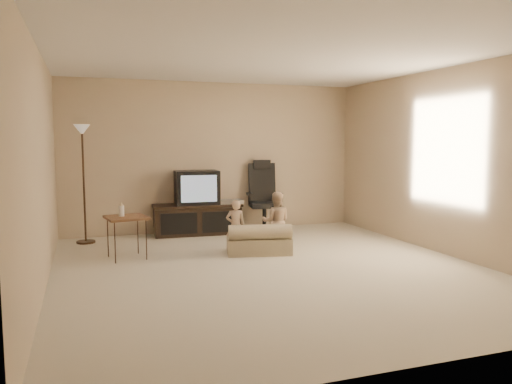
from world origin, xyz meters
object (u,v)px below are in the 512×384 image
office_chair (264,205)px  child_sofa (259,241)px  tv_stand (197,208)px  toddler_left (236,226)px  floor_lamp (83,157)px  side_table (126,218)px  toddler_right (276,221)px

office_chair → child_sofa: (-0.65, -1.62, -0.26)m
tv_stand → toddler_left: (0.21, -1.48, -0.07)m
floor_lamp → child_sofa: 2.93m
office_chair → toddler_left: (-0.92, -1.41, -0.07)m
floor_lamp → side_table: bearing=-67.4°
side_table → child_sofa: size_ratio=0.79×
child_sofa → toddler_right: 0.39m
floor_lamp → child_sofa: floor_lamp is taller
tv_stand → child_sofa: bearing=-70.7°
office_chair → tv_stand: bearing=-174.4°
side_table → toddler_right: (2.01, -0.22, -0.12)m
side_table → floor_lamp: floor_lamp is taller
office_chair → toddler_left: bearing=-114.2°
office_chair → side_table: size_ratio=1.60×
office_chair → child_sofa: size_ratio=1.28×
tv_stand → side_table: size_ratio=1.98×
toddler_left → office_chair: bearing=-110.5°
tv_stand → toddler_left: size_ratio=2.04×
toddler_left → tv_stand: bearing=-69.3°
tv_stand → toddler_left: tv_stand is taller
tv_stand → toddler_left: bearing=-78.5°
tv_stand → floor_lamp: floor_lamp is taller
child_sofa → office_chair: bearing=81.0°
toddler_left → side_table: bearing=8.3°
toddler_right → child_sofa: bearing=40.2°
tv_stand → toddler_right: bearing=-60.8°
side_table → floor_lamp: (-0.50, 1.21, 0.75)m
child_sofa → toddler_left: toddler_left is taller
toddler_left → toddler_right: 0.57m
toddler_right → side_table: bearing=13.6°
toddler_left → toddler_right: (0.56, -0.11, 0.05)m
tv_stand → side_table: (-1.24, -1.36, 0.10)m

